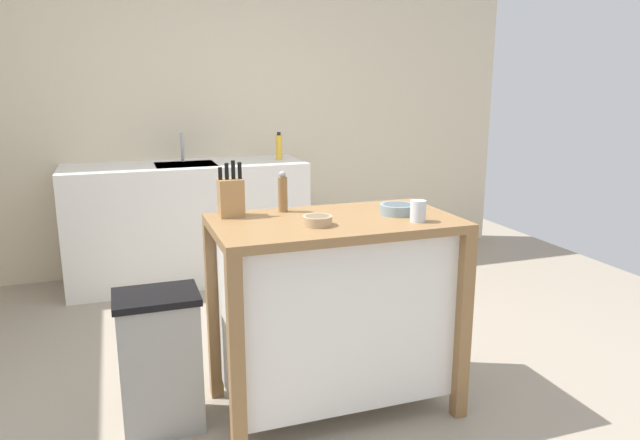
{
  "coord_description": "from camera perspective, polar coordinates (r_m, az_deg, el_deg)",
  "views": [
    {
      "loc": [
        -0.75,
        -2.49,
        1.52
      ],
      "look_at": [
        0.16,
        0.09,
        0.87
      ],
      "focal_mm": 33.06,
      "sensor_mm": 36.0,
      "label": 1
    }
  ],
  "objects": [
    {
      "name": "ground_plane",
      "position": [
        3.01,
        -2.39,
        -16.89
      ],
      "size": [
        6.25,
        6.25,
        0.0
      ],
      "primitive_type": "plane",
      "color": "gray",
      "rests_on": "ground"
    },
    {
      "name": "bowl_ceramic_wide",
      "position": [
        2.49,
        -0.26,
        -0.02
      ],
      "size": [
        0.13,
        0.13,
        0.04
      ],
      "color": "tan",
      "rests_on": "kitchen_island"
    },
    {
      "name": "sink_faucet",
      "position": [
        4.67,
        -13.19,
        6.88
      ],
      "size": [
        0.02,
        0.02,
        0.22
      ],
      "color": "#B7BCC1",
      "rests_on": "sink_counter"
    },
    {
      "name": "sink_counter",
      "position": [
        4.63,
        -12.63,
        -0.22
      ],
      "size": [
        1.78,
        0.6,
        0.91
      ],
      "color": "white",
      "rests_on": "ground"
    },
    {
      "name": "trash_bin",
      "position": [
        2.75,
        -15.22,
        -13.01
      ],
      "size": [
        0.36,
        0.28,
        0.63
      ],
      "color": "gray",
      "rests_on": "ground"
    },
    {
      "name": "bottle_hand_soap",
      "position": [
        4.66,
        -3.99,
        7.07
      ],
      "size": [
        0.05,
        0.05,
        0.22
      ],
      "color": "yellow",
      "rests_on": "sink_counter"
    },
    {
      "name": "pepper_grinder",
      "position": [
        2.75,
        -3.63,
        2.67
      ],
      "size": [
        0.04,
        0.04,
        0.19
      ],
      "color": "olive",
      "rests_on": "kitchen_island"
    },
    {
      "name": "bowl_stoneware_deep",
      "position": [
        2.73,
        7.5,
        1.08
      ],
      "size": [
        0.16,
        0.16,
        0.05
      ],
      "color": "gray",
      "rests_on": "kitchen_island"
    },
    {
      "name": "kitchen_island",
      "position": [
        2.74,
        1.4,
        -8.16
      ],
      "size": [
        1.09,
        0.61,
        0.92
      ],
      "color": "olive",
      "rests_on": "ground"
    },
    {
      "name": "wall_back",
      "position": [
        4.89,
        -10.7,
        10.6
      ],
      "size": [
        5.25,
        0.1,
        2.6
      ],
      "primitive_type": "cube",
      "color": "beige",
      "rests_on": "ground"
    },
    {
      "name": "drinking_cup",
      "position": [
        2.59,
        9.47,
        0.86
      ],
      "size": [
        0.07,
        0.07,
        0.09
      ],
      "color": "silver",
      "rests_on": "kitchen_island"
    },
    {
      "name": "knife_block",
      "position": [
        2.68,
        -8.62,
        2.27
      ],
      "size": [
        0.11,
        0.09,
        0.25
      ],
      "color": "#AD7F4C",
      "rests_on": "kitchen_island"
    }
  ]
}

